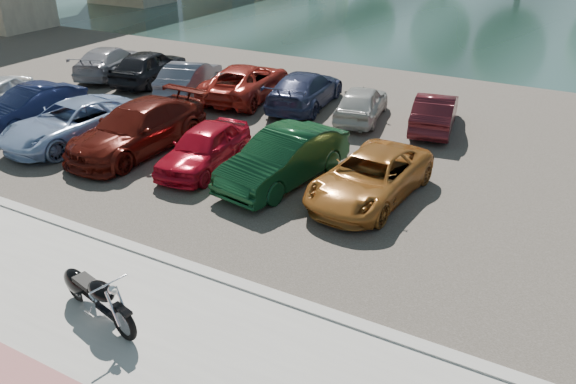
% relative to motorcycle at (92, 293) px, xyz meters
% --- Properties ---
extents(ground, '(200.00, 200.00, 0.00)m').
position_rel_motorcycle_xyz_m(ground, '(1.25, 0.09, -0.56)').
color(ground, '#595447').
rests_on(ground, ground).
extents(promenade, '(60.00, 6.00, 0.10)m').
position_rel_motorcycle_xyz_m(promenade, '(1.25, -0.91, -0.51)').
color(promenade, '#A7A39D').
rests_on(promenade, ground).
extents(kerb, '(60.00, 0.30, 0.14)m').
position_rel_motorcycle_xyz_m(kerb, '(1.25, 2.09, -0.49)').
color(kerb, '#A7A39D').
rests_on(kerb, ground).
extents(parking_lot, '(60.00, 18.00, 0.04)m').
position_rel_motorcycle_xyz_m(parking_lot, '(1.25, 11.09, -0.54)').
color(parking_lot, '#3D3731').
rests_on(parking_lot, ground).
extents(river, '(120.00, 40.00, 0.00)m').
position_rel_motorcycle_xyz_m(river, '(1.25, 40.09, -0.56)').
color(river, '#1A2F2B').
rests_on(river, ground).
extents(motorcycle, '(2.30, 0.91, 1.05)m').
position_rel_motorcycle_xyz_m(motorcycle, '(0.00, 0.00, 0.00)').
color(motorcycle, black).
rests_on(motorcycle, promenade).
extents(car_1, '(1.64, 4.07, 1.32)m').
position_rel_motorcycle_xyz_m(car_1, '(-9.89, 6.72, 0.14)').
color(car_1, '#131A3B').
rests_on(car_1, parking_lot).
extents(car_2, '(2.76, 5.01, 1.33)m').
position_rel_motorcycle_xyz_m(car_2, '(-7.22, 6.17, 0.14)').
color(car_2, '#8CA5CC').
rests_on(car_2, parking_lot).
extents(car_3, '(2.24, 5.19, 1.49)m').
position_rel_motorcycle_xyz_m(car_3, '(-4.84, 6.63, 0.22)').
color(car_3, '#4F110B').
rests_on(car_3, parking_lot).
extents(car_4, '(1.90, 3.91, 1.29)m').
position_rel_motorcycle_xyz_m(car_4, '(-2.23, 6.57, 0.12)').
color(car_4, '#AB0B1D').
rests_on(car_4, parking_lot).
extents(car_5, '(2.24, 4.61, 1.46)m').
position_rel_motorcycle_xyz_m(car_5, '(0.31, 6.84, 0.21)').
color(car_5, '#0F391D').
rests_on(car_5, parking_lot).
extents(car_6, '(2.45, 4.62, 1.24)m').
position_rel_motorcycle_xyz_m(car_6, '(2.79, 7.06, 0.10)').
color(car_6, '#A96627').
rests_on(car_6, parking_lot).
extents(car_7, '(3.20, 4.89, 1.32)m').
position_rel_motorcycle_xyz_m(car_7, '(-12.08, 12.77, 0.14)').
color(car_7, gray).
rests_on(car_7, parking_lot).
extents(car_8, '(2.33, 4.48, 1.46)m').
position_rel_motorcycle_xyz_m(car_8, '(-9.71, 12.76, 0.21)').
color(car_8, black).
rests_on(car_8, parking_lot).
extents(car_9, '(2.45, 4.33, 1.35)m').
position_rel_motorcycle_xyz_m(car_9, '(-7.14, 12.28, 0.15)').
color(car_9, slate).
rests_on(car_9, parking_lot).
extents(car_10, '(2.93, 5.22, 1.38)m').
position_rel_motorcycle_xyz_m(car_10, '(-4.81, 12.89, 0.17)').
color(car_10, maroon).
rests_on(car_10, parking_lot).
extents(car_11, '(2.42, 4.87, 1.36)m').
position_rel_motorcycle_xyz_m(car_11, '(-2.23, 13.08, 0.16)').
color(car_11, navy).
rests_on(car_11, parking_lot).
extents(car_12, '(2.09, 3.88, 1.26)m').
position_rel_motorcycle_xyz_m(car_12, '(0.25, 12.75, 0.11)').
color(car_12, beige).
rests_on(car_12, parking_lot).
extents(car_13, '(1.90, 3.94, 1.25)m').
position_rel_motorcycle_xyz_m(car_13, '(2.85, 13.06, 0.10)').
color(car_13, '#4D141A').
rests_on(car_13, parking_lot).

